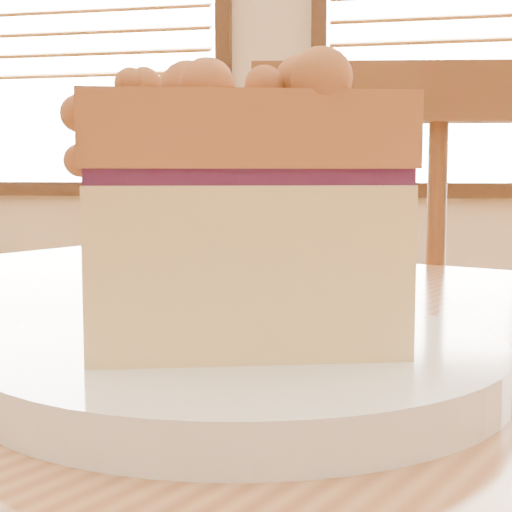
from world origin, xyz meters
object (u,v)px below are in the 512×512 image
(cake_slice, at_px, (241,210))
(plate, at_px, (242,363))
(cafe_table_main, at_px, (318,500))
(cafe_chair_main, at_px, (410,444))

(cake_slice, bearing_deg, plate, 38.38)
(cafe_table_main, relative_size, plate, 5.28)
(cafe_table_main, distance_m, cafe_chair_main, 0.56)
(cafe_chair_main, relative_size, cake_slice, 6.12)
(cafe_chair_main, distance_m, cake_slice, 0.76)
(cake_slice, bearing_deg, cafe_chair_main, 66.19)
(plate, bearing_deg, cake_slice, -123.52)
(cafe_chair_main, xyz_separation_m, plate, (-0.07, -0.67, 0.27))
(cafe_table_main, height_order, cafe_chair_main, cafe_chair_main)
(plate, bearing_deg, cafe_chair_main, 84.31)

